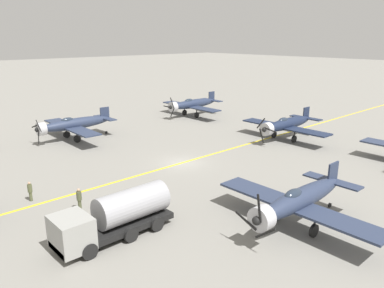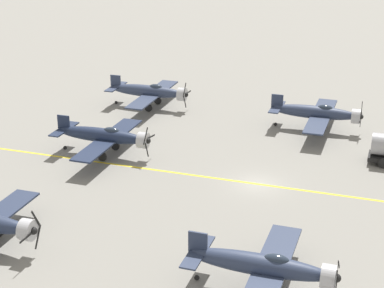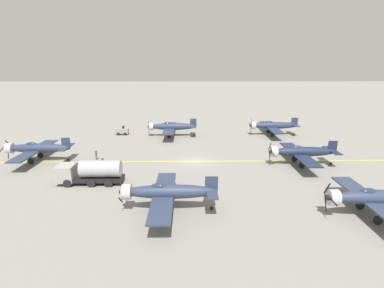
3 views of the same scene
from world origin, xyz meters
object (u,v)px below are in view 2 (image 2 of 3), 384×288
(airplane_mid_left, at_px, (318,113))
(airplane_near_left, at_px, (150,92))
(airplane_near_center, at_px, (105,136))
(airplane_mid_right, at_px, (265,266))

(airplane_mid_left, xyz_separation_m, airplane_near_left, (-1.61, -20.22, 0.00))
(airplane_near_center, height_order, airplane_mid_left, airplane_mid_left)
(airplane_near_center, distance_m, airplane_near_left, 15.43)
(airplane_near_center, height_order, airplane_near_left, same)
(airplane_mid_right, height_order, airplane_near_center, same)
(airplane_near_center, bearing_deg, airplane_near_left, -169.80)
(airplane_mid_right, distance_m, airplane_mid_left, 31.84)
(airplane_mid_right, relative_size, airplane_mid_left, 1.00)
(airplane_mid_left, bearing_deg, airplane_near_center, -70.93)
(airplane_near_center, relative_size, airplane_near_left, 1.00)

